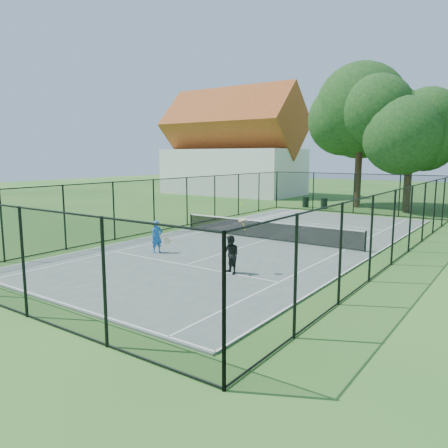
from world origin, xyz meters
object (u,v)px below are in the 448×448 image
Objects in this scene: player_black at (231,255)px; trash_bin_right at (324,203)px; trash_bin_left at (306,202)px; tennis_net at (267,230)px; player_blue at (157,237)px.

trash_bin_right is at bearing 103.67° from player_black.
trash_bin_right is 0.34× the size of player_black.
trash_bin_left is at bearing 107.85° from player_black.
tennis_net reaches higher than trash_bin_right.
trash_bin_right is (1.71, -0.18, -0.00)m from trash_bin_left.
player_blue is at bearing -88.62° from trash_bin_right.
player_black is at bearing -12.31° from player_blue.
trash_bin_left is at bearing 174.13° from trash_bin_right.
player_blue is (-2.46, -5.42, 0.19)m from tennis_net.
player_black is at bearing -76.33° from trash_bin_right.
tennis_net is 14.81m from trash_bin_right.
player_blue is at bearing 167.69° from player_black.
tennis_net is at bearing -78.57° from trash_bin_right.
trash_bin_left is 20.23m from player_blue.
player_blue is at bearing -114.38° from tennis_net.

